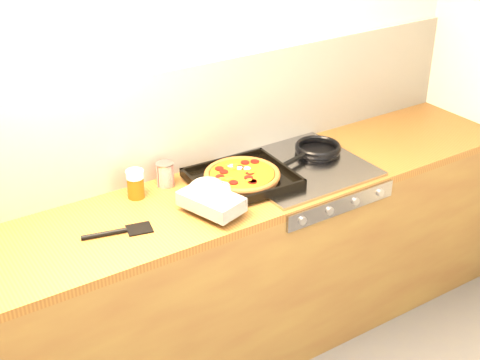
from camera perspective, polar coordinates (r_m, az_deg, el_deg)
room_shell at (r=3.06m, az=-4.74°, el=5.10°), size 3.20×3.20×3.20m
counter_run at (r=3.19m, az=-1.71°, el=-8.28°), size 3.20×0.62×0.90m
stovetop at (r=3.17m, az=5.11°, el=1.05°), size 0.60×0.56×0.02m
pizza_on_tray at (r=2.94m, az=-0.62°, el=-0.18°), size 0.59×0.50×0.07m
frying_pan at (r=3.29m, az=6.60°, el=2.65°), size 0.39×0.28×0.04m
tomato_can at (r=3.00m, az=-6.41°, el=0.48°), size 0.09×0.09×0.11m
juice_glass at (r=2.92m, az=-8.91°, el=-0.33°), size 0.09×0.09×0.13m
wooden_spoon at (r=3.19m, az=-0.82°, el=1.43°), size 0.30×0.08×0.02m
black_spatula at (r=2.71m, az=-10.30°, el=-4.37°), size 0.29×0.11×0.02m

